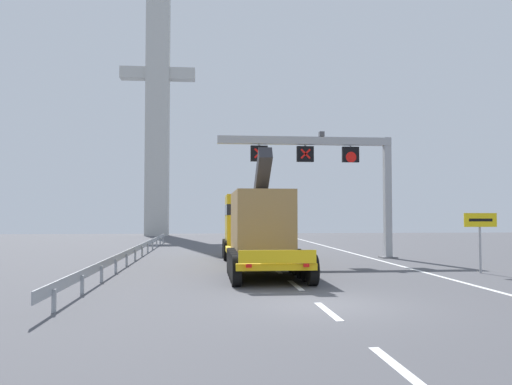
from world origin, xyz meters
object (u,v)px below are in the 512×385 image
heavy_haul_truck_yellow (255,225)px  bridge_pylon_distant (158,102)px  overhead_lane_gantry (331,162)px  exit_sign_yellow (480,227)px

heavy_haul_truck_yellow → bridge_pylon_distant: 41.44m
overhead_lane_gantry → heavy_haul_truck_yellow: overhead_lane_gantry is taller
exit_sign_yellow → bridge_pylon_distant: bridge_pylon_distant is taller
overhead_lane_gantry → bridge_pylon_distant: bridge_pylon_distant is taller
overhead_lane_gantry → bridge_pylon_distant: 38.04m
bridge_pylon_distant → overhead_lane_gantry: bearing=-68.8°
overhead_lane_gantry → exit_sign_yellow: size_ratio=4.02×
exit_sign_yellow → bridge_pylon_distant: size_ratio=0.08×
exit_sign_yellow → overhead_lane_gantry: bearing=119.4°
exit_sign_yellow → bridge_pylon_distant: bearing=112.9°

